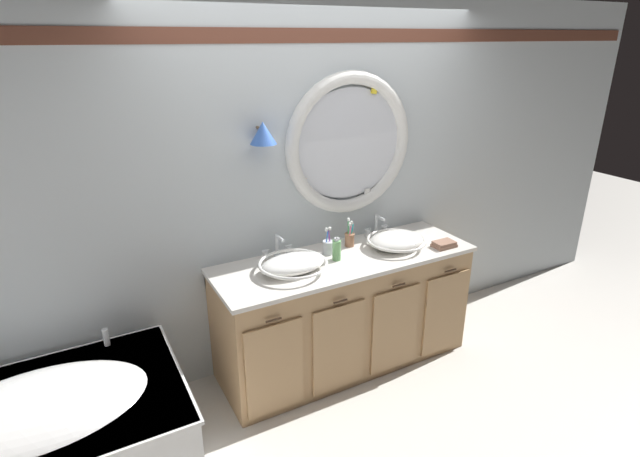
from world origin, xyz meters
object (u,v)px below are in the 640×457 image
sink_basin_left (293,264)px  toothbrush_holder_left (328,247)px  folded_hand_towel (444,244)px  bathtub (44,443)px  soap_dispenser (337,250)px  toothbrush_holder_right (350,239)px  sink_basin_right (396,240)px

sink_basin_left → toothbrush_holder_left: size_ratio=2.28×
sink_basin_left → folded_hand_towel: (1.15, -0.17, -0.03)m
bathtub → soap_dispenser: (1.90, 0.24, 0.60)m
sink_basin_left → folded_hand_towel: size_ratio=2.76×
toothbrush_holder_right → folded_hand_towel: size_ratio=1.30×
toothbrush_holder_right → sink_basin_left: bearing=-161.7°
bathtub → toothbrush_holder_left: 2.02m
bathtub → sink_basin_left: bearing=8.3°
sink_basin_left → soap_dispenser: soap_dispenser is taller
toothbrush_holder_right → folded_hand_towel: 0.70m
sink_basin_right → toothbrush_holder_right: bearing=148.0°
sink_basin_right → toothbrush_holder_right: toothbrush_holder_right is taller
soap_dispenser → toothbrush_holder_right: bearing=38.5°
toothbrush_holder_right → soap_dispenser: toothbrush_holder_right is taller
toothbrush_holder_right → soap_dispenser: bearing=-141.5°
bathtub → sink_basin_left: sink_basin_left is taller
bathtub → sink_basin_right: sink_basin_right is taller
bathtub → sink_basin_left: 1.68m
sink_basin_right → sink_basin_left: bearing=-180.0°
toothbrush_holder_right → bathtub: bearing=-169.0°
sink_basin_left → toothbrush_holder_left: 0.37m
soap_dispenser → folded_hand_towel: (0.81, -0.18, -0.06)m
bathtub → toothbrush_holder_right: size_ratio=6.68×
soap_dispenser → folded_hand_towel: bearing=-12.9°
soap_dispenser → folded_hand_towel: 0.83m
bathtub → sink_basin_left: size_ratio=3.14×
sink_basin_right → toothbrush_holder_left: bearing=165.0°
toothbrush_holder_left → toothbrush_holder_right: size_ratio=0.93×
toothbrush_holder_left → soap_dispenser: size_ratio=1.17×
toothbrush_holder_left → folded_hand_towel: toothbrush_holder_left is taller
toothbrush_holder_left → folded_hand_towel: size_ratio=1.21×
bathtub → sink_basin_right: (2.40, 0.23, 0.58)m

